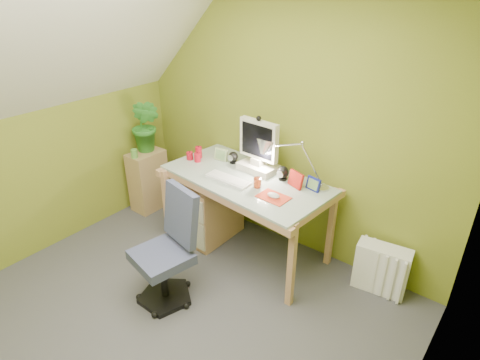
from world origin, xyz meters
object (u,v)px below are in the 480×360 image
Objects in this scene: side_ledge at (148,180)px; desk_lamp at (305,154)px; radiator at (381,269)px; task_chair at (161,257)px; potted_plant at (146,126)px; monitor at (259,142)px; desk at (246,216)px.

desk_lamp is at bearing 6.34° from side_ledge.
desk_lamp is 0.85× the size of side_ledge.
task_chair is at bearing -146.34° from radiator.
desk_lamp is 1.93m from side_ledge.
potted_plant is at bearing 153.73° from task_chair.
potted_plant is at bearing -166.37° from desk_lamp.
task_chair reaches higher than radiator.
side_ledge is 1.17× the size of potted_plant.
monitor is 1.25m from task_chair.
desk_lamp is (0.45, 0.18, 0.67)m from desk.
potted_plant reaches higher than radiator.
task_chair is 1.76m from radiator.
task_chair is (1.20, -0.87, 0.08)m from side_ledge.
monitor is at bearing 8.48° from side_ledge.
desk_lamp is at bearing 4.74° from potted_plant.
desk is at bearing -1.44° from potted_plant.
side_ledge is 0.61m from potted_plant.
potted_plant is 1.60m from task_chair.
potted_plant is 1.36× the size of radiator.
desk is at bearing -149.30° from desk_lamp.
desk_lamp is 1.37m from task_chair.
radiator is at bearing 53.39° from task_chair.
monitor is 1.31× the size of radiator.
desk_lamp reaches higher than monitor.
radiator is (2.49, 0.25, -0.74)m from potted_plant.
potted_plant is at bearing 90.00° from side_ledge.
potted_plant is 0.68× the size of task_chair.
monitor reaches higher than radiator.
potted_plant is at bearing -170.87° from monitor.
potted_plant is (-1.32, 0.03, 0.55)m from desk.
desk_lamp is at bearing 26.98° from desk.
desk is 2.66× the size of monitor.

